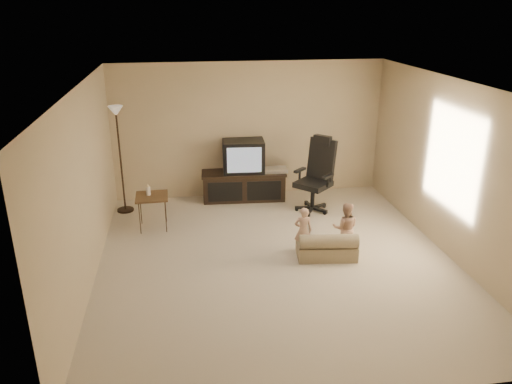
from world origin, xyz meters
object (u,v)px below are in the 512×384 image
at_px(child_sofa, 327,247).
at_px(toddler_left, 303,231).
at_px(floor_lamp, 118,136).
at_px(toddler_right, 345,228).
at_px(tv_stand, 244,175).
at_px(office_chair, 316,184).
at_px(side_table, 151,197).

xyz_separation_m(child_sofa, toddler_left, (-0.31, 0.19, 0.20)).
bearing_deg(floor_lamp, toddler_right, -32.48).
distance_m(tv_stand, child_sofa, 2.68).
bearing_deg(tv_stand, toddler_right, -60.27).
distance_m(child_sofa, toddler_right, 0.39).
relative_size(tv_stand, office_chair, 1.21).
bearing_deg(office_chair, side_table, -126.14).
bearing_deg(toddler_right, child_sofa, 37.33).
height_order(office_chair, child_sofa, office_chair).
xyz_separation_m(office_chair, toddler_left, (-0.62, -1.60, -0.11)).
bearing_deg(floor_lamp, side_table, -57.03).
bearing_deg(side_table, floor_lamp, 122.97).
bearing_deg(child_sofa, side_table, 157.06).
relative_size(tv_stand, child_sofa, 1.79).
bearing_deg(toddler_right, toddler_left, 9.15).
xyz_separation_m(child_sofa, toddler_right, (0.30, 0.12, 0.22)).
relative_size(tv_stand, toddler_right, 2.04).
relative_size(office_chair, side_table, 1.74).
distance_m(tv_stand, toddler_right, 2.66).
xyz_separation_m(tv_stand, toddler_left, (0.56, -2.33, -0.10)).
xyz_separation_m(office_chair, side_table, (-2.82, -0.35, 0.07)).
distance_m(floor_lamp, toddler_right, 4.07).
relative_size(office_chair, toddler_left, 1.82).
height_order(office_chair, toddler_left, office_chair).
distance_m(side_table, toddler_right, 3.11).
bearing_deg(toddler_right, tv_stand, -48.75).
xyz_separation_m(tv_stand, toddler_right, (1.17, -2.39, -0.08)).
height_order(office_chair, floor_lamp, floor_lamp).
distance_m(tv_stand, floor_lamp, 2.36).
bearing_deg(child_sofa, floor_lamp, 150.39).
xyz_separation_m(office_chair, toddler_right, (-0.01, -1.66, -0.08)).
height_order(toddler_left, toddler_right, toddler_right).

